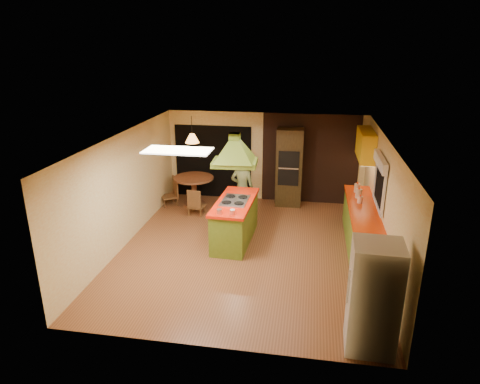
% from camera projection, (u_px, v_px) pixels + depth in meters
% --- Properties ---
extents(ground, '(6.50, 6.50, 0.00)m').
position_uv_depth(ground, '(248.00, 249.00, 9.42)').
color(ground, brown).
rests_on(ground, ground).
extents(room_walls, '(5.50, 6.50, 6.50)m').
position_uv_depth(room_walls, '(248.00, 196.00, 9.01)').
color(room_walls, '#F5E5B0').
rests_on(room_walls, ground).
extents(ceiling_plane, '(6.50, 6.50, 0.00)m').
position_uv_depth(ceiling_plane, '(248.00, 138.00, 8.59)').
color(ceiling_plane, silver).
rests_on(ceiling_plane, room_walls).
extents(brick_panel, '(2.64, 0.03, 2.50)m').
position_uv_depth(brick_panel, '(310.00, 159.00, 11.81)').
color(brick_panel, '#381E14').
rests_on(brick_panel, ground).
extents(nook_opening, '(2.20, 0.03, 2.10)m').
position_uv_depth(nook_opening, '(213.00, 162.00, 12.31)').
color(nook_opening, black).
rests_on(nook_opening, ground).
extents(right_counter, '(0.62, 3.05, 0.92)m').
position_uv_depth(right_counter, '(361.00, 227.00, 9.44)').
color(right_counter, olive).
rests_on(right_counter, ground).
extents(upper_cabinets, '(0.34, 1.40, 0.70)m').
position_uv_depth(upper_cabinets, '(366.00, 145.00, 10.42)').
color(upper_cabinets, yellow).
rests_on(upper_cabinets, room_walls).
extents(window_right, '(0.12, 1.35, 1.06)m').
position_uv_depth(window_right, '(381.00, 173.00, 8.78)').
color(window_right, black).
rests_on(window_right, room_walls).
extents(fluor_panel, '(1.20, 0.60, 0.03)m').
position_uv_depth(fluor_panel, '(178.00, 151.00, 7.65)').
color(fluor_panel, white).
rests_on(fluor_panel, ceiling_plane).
extents(kitchen_island, '(0.86, 1.98, 0.99)m').
position_uv_depth(kitchen_island, '(235.00, 220.00, 9.70)').
color(kitchen_island, olive).
rests_on(kitchen_island, ground).
extents(range_hood, '(0.99, 0.73, 0.78)m').
position_uv_depth(range_hood, '(235.00, 145.00, 9.11)').
color(range_hood, '#55691A').
rests_on(range_hood, ceiling_plane).
extents(man, '(0.62, 0.44, 1.62)m').
position_uv_depth(man, '(242.00, 188.00, 10.83)').
color(man, brown).
rests_on(man, ground).
extents(refrigerator, '(0.72, 0.68, 1.71)m').
position_uv_depth(refrigerator, '(374.00, 298.00, 6.15)').
color(refrigerator, silver).
rests_on(refrigerator, ground).
extents(wall_oven, '(0.72, 0.62, 2.15)m').
position_uv_depth(wall_oven, '(289.00, 167.00, 11.70)').
color(wall_oven, '#402E14').
rests_on(wall_oven, ground).
extents(dining_table, '(1.10, 1.10, 0.82)m').
position_uv_depth(dining_table, '(194.00, 185.00, 11.79)').
color(dining_table, brown).
rests_on(dining_table, ground).
extents(chair_left, '(0.60, 0.60, 0.79)m').
position_uv_depth(chair_left, '(169.00, 191.00, 11.87)').
color(chair_left, brown).
rests_on(chair_left, ground).
extents(chair_near, '(0.45, 0.45, 0.72)m').
position_uv_depth(chair_near, '(197.00, 201.00, 11.22)').
color(chair_near, brown).
rests_on(chair_near, ground).
extents(pendant_lamp, '(0.37, 0.37, 0.24)m').
position_uv_depth(pendant_lamp, '(192.00, 138.00, 11.35)').
color(pendant_lamp, '#FF9E3F').
rests_on(pendant_lamp, ceiling_plane).
extents(canister_large, '(0.14, 0.14, 0.21)m').
position_uv_depth(canister_large, '(357.00, 188.00, 10.20)').
color(canister_large, beige).
rests_on(canister_large, right_counter).
extents(canister_medium, '(0.15, 0.15, 0.21)m').
position_uv_depth(canister_medium, '(359.00, 194.00, 9.83)').
color(canister_medium, beige).
rests_on(canister_medium, right_counter).
extents(canister_small, '(0.14, 0.14, 0.16)m').
position_uv_depth(canister_small, '(360.00, 200.00, 9.53)').
color(canister_small, '#F4E0C4').
rests_on(canister_small, right_counter).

